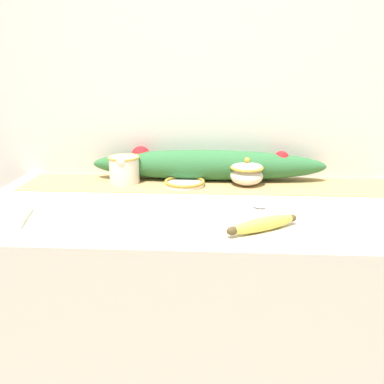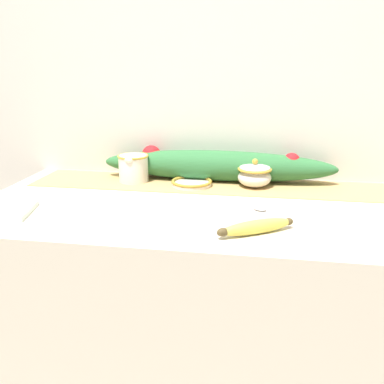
% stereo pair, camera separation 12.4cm
% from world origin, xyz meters
% --- Properties ---
extents(countertop, '(1.40, 0.68, 0.87)m').
position_xyz_m(countertop, '(0.00, 0.00, 0.44)').
color(countertop, beige).
rests_on(countertop, ground_plane).
extents(back_wall, '(2.20, 0.04, 2.40)m').
position_xyz_m(back_wall, '(0.00, 0.36, 1.20)').
color(back_wall, silver).
rests_on(back_wall, ground_plane).
extents(table_runner, '(1.29, 0.23, 0.00)m').
position_xyz_m(table_runner, '(0.00, 0.21, 0.87)').
color(table_runner, tan).
rests_on(table_runner, countertop).
extents(cream_pitcher, '(0.11, 0.13, 0.10)m').
position_xyz_m(cream_pitcher, '(-0.29, 0.22, 0.93)').
color(cream_pitcher, white).
rests_on(cream_pitcher, countertop).
extents(sugar_bowl, '(0.12, 0.12, 0.10)m').
position_xyz_m(sugar_bowl, '(0.13, 0.21, 0.92)').
color(sugar_bowl, white).
rests_on(sugar_bowl, countertop).
extents(small_dish, '(0.14, 0.14, 0.02)m').
position_xyz_m(small_dish, '(-0.08, 0.19, 0.88)').
color(small_dish, white).
rests_on(small_dish, countertop).
extents(banana, '(0.20, 0.14, 0.04)m').
position_xyz_m(banana, '(0.15, -0.21, 0.89)').
color(banana, '#DBCC4C').
rests_on(banana, countertop).
extents(spoon, '(0.16, 0.10, 0.01)m').
position_xyz_m(spoon, '(0.15, -0.02, 0.87)').
color(spoon, '#B7B7BC').
rests_on(spoon, countertop).
extents(poinsettia_garland, '(0.84, 0.12, 0.12)m').
position_xyz_m(poinsettia_garland, '(-0.00, 0.28, 0.93)').
color(poinsettia_garland, '#2D6B38').
rests_on(poinsettia_garland, countertop).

